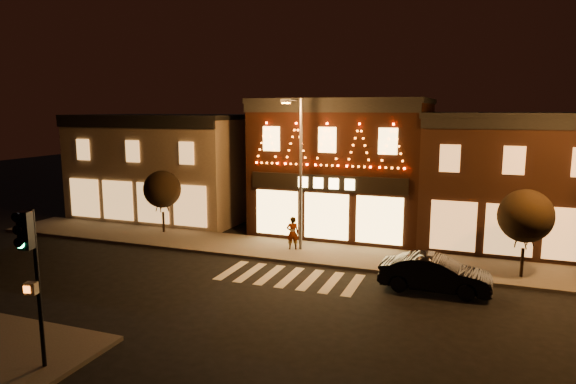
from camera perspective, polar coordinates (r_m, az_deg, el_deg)
The scene contains 11 objects.
ground at distance 20.20m, azimuth -3.83°, elevation -13.02°, with size 120.00×120.00×0.00m, color black.
sidewalk_far at distance 26.76m, azimuth 7.27°, elevation -7.26°, with size 44.00×4.00×0.15m, color #47423D.
building_left at distance 37.52m, azimuth -13.26°, elevation 2.93°, with size 12.20×8.28×7.30m.
building_pulp at distance 32.13m, azimuth 6.40°, elevation 2.99°, with size 10.20×8.34×8.30m.
building_right_a at distance 31.29m, azimuth 23.52°, elevation 1.36°, with size 9.20×8.28×7.50m.
traffic_signal_near at distance 16.19m, azimuth -27.02°, elevation -6.69°, with size 0.39×0.50×4.73m.
streetlamp_mid at distance 26.62m, azimuth 1.22°, elevation 3.33°, with size 0.58×1.86×8.09m.
tree_left at distance 31.92m, azimuth -14.00°, elevation 0.30°, with size 2.29×2.29×3.83m.
tree_right at distance 24.97m, azimuth 25.21°, elevation -2.46°, with size 2.40×2.40×4.01m.
dark_sedan at distance 22.64m, azimuth 16.23°, elevation -8.84°, with size 1.61×4.62×1.52m, color black.
pedestrian at distance 27.46m, azimuth 0.52°, elevation -4.64°, with size 0.66×0.43×1.80m, color gray.
Camera 1 is at (7.76, -17.00, 7.66)m, focal length 31.55 mm.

